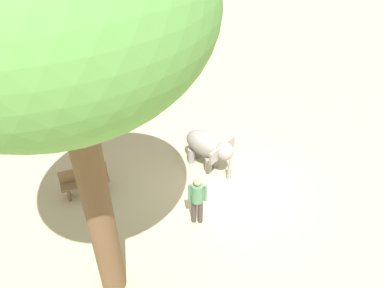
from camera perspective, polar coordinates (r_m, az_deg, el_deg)
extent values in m
plane|color=tan|center=(11.84, 5.64, -6.79)|extent=(60.00, 60.00, 0.00)
cylinder|color=gray|center=(12.47, 3.55, -2.31)|extent=(0.23, 0.23, 0.53)
cylinder|color=gray|center=(12.24, 2.49, -3.17)|extent=(0.23, 0.23, 0.53)
cylinder|color=gray|center=(12.81, 0.94, -0.96)|extent=(0.23, 0.23, 0.53)
cylinder|color=gray|center=(12.59, -0.14, -1.76)|extent=(0.23, 0.23, 0.53)
ellipsoid|color=gray|center=(12.15, 1.75, 0.09)|extent=(0.68, 1.34, 0.80)
sphere|color=gray|center=(11.71, 4.90, -1.10)|extent=(0.57, 0.57, 0.57)
cone|color=gray|center=(11.95, 5.60, -3.40)|extent=(0.18, 0.18, 0.90)
cube|color=gray|center=(12.00, 5.63, -0.07)|extent=(0.46, 0.07, 0.43)
cube|color=gray|center=(11.51, 3.45, -1.83)|extent=(0.46, 0.07, 0.43)
cylinder|color=#3F3833|center=(10.63, 0.28, -9.95)|extent=(0.14, 0.14, 0.82)
cylinder|color=#3F3833|center=(10.62, 1.26, -10.02)|extent=(0.14, 0.14, 0.82)
cylinder|color=#4C7F59|center=(10.12, 0.80, -7.31)|extent=(0.32, 0.32, 0.58)
sphere|color=tan|center=(9.84, 0.82, -5.66)|extent=(0.22, 0.22, 0.22)
cylinder|color=#4C7F59|center=(10.12, -0.39, -7.17)|extent=(0.09, 0.09, 0.55)
cylinder|color=#4C7F59|center=(10.10, 2.00, -7.33)|extent=(0.09, 0.09, 0.55)
cylinder|color=brown|center=(7.90, -13.81, -9.36)|extent=(0.57, 0.57, 5.23)
ellipsoid|color=#569342|center=(5.79, -19.77, 18.34)|extent=(4.82, 4.42, 3.41)
cube|color=brown|center=(11.80, -15.66, -5.53)|extent=(1.41, 1.04, 0.06)
cube|color=brown|center=(11.78, -15.95, -4.17)|extent=(1.24, 0.75, 0.40)
cube|color=brown|center=(11.96, -13.00, -5.84)|extent=(0.25, 0.35, 0.42)
cube|color=brown|center=(11.98, -17.95, -6.88)|extent=(0.25, 0.35, 0.42)
cylinder|color=gray|center=(15.49, -26.01, 6.51)|extent=(0.10, 0.10, 2.40)
cube|color=#59514C|center=(16.84, -22.15, 9.25)|extent=(2.00, 1.80, 2.00)
cube|color=#C63833|center=(16.27, -23.37, 13.74)|extent=(2.50, 2.50, 0.12)
cylinder|color=gray|center=(17.78, -21.22, 11.70)|extent=(0.10, 0.10, 2.40)
cylinder|color=gray|center=(16.49, -18.21, 10.36)|extent=(0.10, 0.10, 2.40)
cylinder|color=gray|center=(17.11, -26.24, 9.30)|extent=(0.10, 0.10, 2.40)
cylinder|color=gray|center=(15.76, -23.52, 7.76)|extent=(0.10, 0.10, 2.40)
cube|color=#59514C|center=(18.01, -15.13, 12.57)|extent=(2.00, 1.80, 2.00)
cube|color=#3856B2|center=(17.47, -15.92, 16.89)|extent=(2.50, 2.50, 0.12)
cylinder|color=gray|center=(19.02, -14.55, 14.67)|extent=(0.10, 0.10, 2.40)
cylinder|color=gray|center=(17.81, -11.28, 13.56)|extent=(0.10, 0.10, 2.40)
cylinder|color=gray|center=(18.13, -19.09, 12.67)|extent=(0.10, 0.10, 2.40)
cylinder|color=gray|center=(16.86, -15.98, 11.42)|extent=(0.10, 0.10, 2.40)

